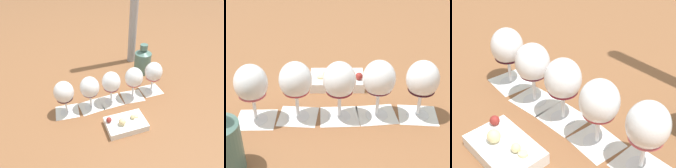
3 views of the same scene
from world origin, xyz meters
The scene contains 12 objects.
ground_plane centered at (0.00, 0.00, 0.00)m, with size 8.00×8.00×0.00m, color brown.
tasting_card_0 centered at (-0.19, 0.13, 0.00)m, with size 0.14×0.14×0.00m.
tasting_card_1 centered at (-0.09, 0.07, 0.00)m, with size 0.14×0.14×0.00m.
tasting_card_2 centered at (0.00, 0.00, 0.00)m, with size 0.14×0.14×0.00m.
tasting_card_3 centered at (0.09, -0.06, 0.00)m, with size 0.14×0.14×0.00m.
tasting_card_4 centered at (0.17, -0.13, 0.00)m, with size 0.14×0.14×0.00m.
wine_glass_0 centered at (-0.19, 0.13, 0.11)m, with size 0.09×0.09×0.17m.
wine_glass_1 centered at (-0.09, 0.07, 0.11)m, with size 0.09×0.09×0.17m.
wine_glass_2 centered at (0.00, 0.00, 0.11)m, with size 0.09×0.09×0.17m.
wine_glass_3 centered at (0.09, -0.06, 0.11)m, with size 0.09×0.09×0.17m.
wine_glass_4 centered at (0.17, -0.13, 0.11)m, with size 0.09×0.09×0.17m.
snack_dish centered at (0.10, 0.14, 0.02)m, with size 0.20×0.19×0.06m.
Camera 3 is at (-0.11, 0.64, 0.55)m, focal length 55.00 mm.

